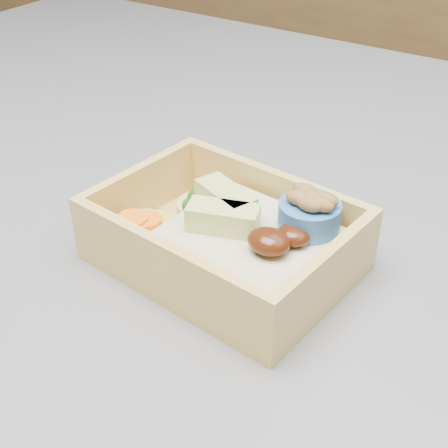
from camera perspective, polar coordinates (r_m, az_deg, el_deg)
The scene contains 1 object.
bento_box at distance 0.42m, azimuth 0.72°, elevation -1.40°, with size 0.18×0.14×0.06m.
Camera 1 is at (0.22, -0.47, 1.18)m, focal length 50.00 mm.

